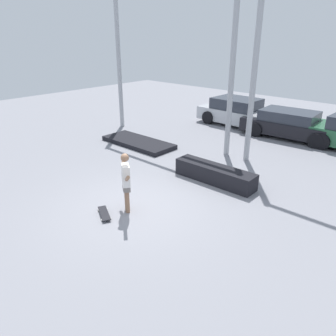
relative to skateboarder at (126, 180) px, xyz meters
name	(u,v)px	position (x,y,z in m)	size (l,w,h in m)	color
ground_plane	(136,206)	(-0.03, 0.32, -0.90)	(36.00, 36.00, 0.00)	gray
skateboarder	(126,180)	(0.00, 0.00, 0.00)	(1.18, 0.87, 1.61)	#8C664C
skateboard	(104,213)	(-0.26, -0.57, -0.84)	(0.78, 0.54, 0.08)	black
grind_box	(215,174)	(0.65, 3.06, -0.64)	(2.69, 0.63, 0.53)	black
manual_pad	(138,142)	(-3.87, 4.00, -0.81)	(3.24, 1.31, 0.18)	black
canopy_support_left	(167,45)	(-3.55, 5.47, 3.00)	(6.38, 0.20, 6.34)	#A5A8AD
parked_car_silver	(238,112)	(-2.48, 9.60, -0.26)	(4.01, 2.07, 1.33)	#B7BABF
parked_car_black	(291,125)	(0.43, 9.25, -0.31)	(4.34, 2.04, 1.20)	black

